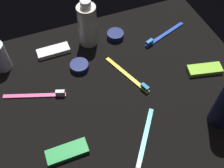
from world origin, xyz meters
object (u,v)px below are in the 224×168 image
Objects in this scene: bodywash_bottle at (86,25)px; snack_bar_green at (67,152)px; toothbrush_pink at (38,95)px; cream_tin_right at (79,66)px; snack_bar_lime at (205,70)px; cream_tin_left at (115,35)px; snack_bar_white at (53,51)px; toothbrush_teal at (144,141)px; toothbrush_blue at (163,35)px; toothbrush_yellow at (129,76)px.

snack_bar_green is (16.97, 35.45, -6.66)cm from bodywash_bottle.
cream_tin_right is at bearing -157.88° from toothbrush_pink.
snack_bar_lime is 31.04cm from cream_tin_left.
toothbrush_pink reaches higher than snack_bar_green.
toothbrush_pink is 19.92cm from snack_bar_green.
toothbrush_pink is 15.22cm from cream_tin_right.
bodywash_bottle is at bearing -177.19° from snack_bar_white.
snack_bar_lime is 38.49cm from cream_tin_right.
toothbrush_pink is 32.64cm from toothbrush_teal.
bodywash_bottle is at bearing -115.60° from snack_bar_green.
cream_tin_left reaches higher than cream_tin_right.
toothbrush_teal is at bearing 132.81° from toothbrush_pink.
toothbrush_blue and toothbrush_yellow have the same top height.
bodywash_bottle is 26.44cm from toothbrush_pink.
cream_tin_right is (8.09, -29.68, 0.38)cm from toothbrush_teal.
snack_bar_lime is at bearing 157.14° from cream_tin_right.
toothbrush_blue is at bearing 160.49° from cream_tin_left.
toothbrush_yellow is (-27.05, 3.13, 0.00)cm from toothbrush_pink.
bodywash_bottle is 2.90× the size of cream_tin_left.
cream_tin_right is (15.38, 8.72, -0.07)cm from cream_tin_left.
toothbrush_blue is 1.67× the size of snack_bar_lime.
toothbrush_pink reaches higher than snack_bar_lime.
cream_tin_left reaches higher than snack_bar_white.
toothbrush_blue is 21.43cm from toothbrush_yellow.
snack_bar_lime is at bearing -167.34° from snack_bar_green.
toothbrush_blue is at bearing 164.73° from bodywash_bottle.
toothbrush_yellow is 26.27cm from snack_bar_white.
toothbrush_yellow is 15.70cm from cream_tin_right.
snack_bar_white is 21.35cm from cream_tin_left.
toothbrush_pink is at bearing 11.47° from toothbrush_blue.
snack_bar_green is (23.91, 16.54, 0.14)cm from toothbrush_yellow.
toothbrush_yellow is at bearing 110.17° from bodywash_bottle.
toothbrush_yellow is 1.65× the size of snack_bar_white.
cream_tin_right is at bearing -10.14° from snack_bar_lime.
toothbrush_pink reaches higher than cream_tin_right.
snack_bar_lime is at bearing 104.96° from toothbrush_blue.
bodywash_bottle reaches higher than snack_bar_white.
cream_tin_left reaches higher than snack_bar_lime.
snack_bar_green is 1.00× the size of snack_bar_white.
toothbrush_pink is at bearing 61.31° from snack_bar_white.
snack_bar_green is (19.05, -4.27, 0.14)cm from toothbrush_teal.
toothbrush_yellow is (-4.86, -20.81, 0.00)cm from toothbrush_teal.
toothbrush_teal is at bearing 55.74° from toothbrush_blue.
snack_bar_lime and snack_bar_white have the same top height.
toothbrush_yellow is 29.07cm from snack_bar_green.
snack_bar_lime is 1.85× the size of cream_tin_left.
toothbrush_pink is at bearing 26.11° from cream_tin_left.
toothbrush_teal is 1.45× the size of snack_bar_green.
toothbrush_teal is 0.88× the size of toothbrush_yellow.
snack_bar_green is (41.53, 28.74, 0.14)cm from toothbrush_blue.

